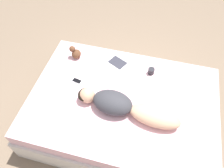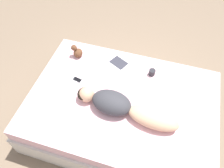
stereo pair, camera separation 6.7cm
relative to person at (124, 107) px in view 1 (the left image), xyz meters
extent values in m
plane|color=#7A6651|center=(0.15, 0.05, -0.66)|extent=(12.00, 12.00, 0.00)
cube|color=beige|center=(0.15, 0.05, -0.48)|extent=(1.62, 2.30, 0.38)
cube|color=beige|center=(0.15, 0.05, -0.19)|extent=(1.56, 2.24, 0.19)
ellipsoid|color=tan|center=(-0.03, -0.34, -0.01)|extent=(0.30, 0.59, 0.17)
ellipsoid|color=#333338|center=(0.01, 0.14, 0.01)|extent=(0.35, 0.49, 0.21)
ellipsoid|color=black|center=(0.04, 0.47, 0.00)|extent=(0.20, 0.19, 0.10)
sphere|color=tan|center=(0.04, 0.45, 0.00)|extent=(0.18, 0.18, 0.18)
cube|color=white|center=(0.48, 0.36, -0.09)|extent=(0.36, 0.39, 0.01)
cube|color=white|center=(0.71, 0.25, -0.09)|extent=(0.36, 0.39, 0.01)
cube|color=#2D2D38|center=(0.71, 0.25, -0.09)|extent=(0.24, 0.27, 0.00)
cylinder|color=#232328|center=(0.64, -0.21, -0.06)|extent=(0.08, 0.08, 0.08)
cylinder|color=black|center=(0.64, -0.21, -0.02)|extent=(0.07, 0.07, 0.00)
torus|color=#232328|center=(0.69, -0.21, -0.06)|extent=(0.05, 0.01, 0.05)
cube|color=silver|center=(0.27, 0.68, -0.09)|extent=(0.09, 0.14, 0.01)
cube|color=black|center=(0.27, 0.68, -0.09)|extent=(0.08, 0.12, 0.00)
ellipsoid|color=brown|center=(0.67, 0.82, -0.04)|extent=(0.14, 0.12, 0.12)
sphere|color=brown|center=(0.67, 0.87, 0.04)|extent=(0.08, 0.08, 0.08)
camera|label=1|loc=(-1.25, -0.18, 2.10)|focal=35.00mm
camera|label=2|loc=(-1.23, -0.25, 2.10)|focal=35.00mm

